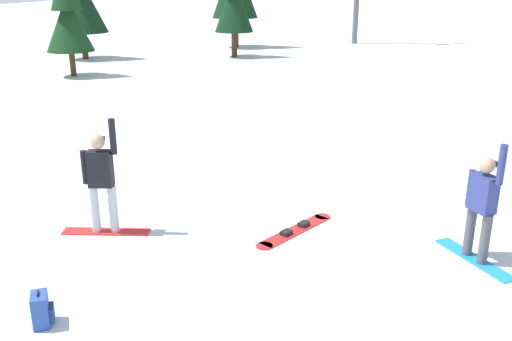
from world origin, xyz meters
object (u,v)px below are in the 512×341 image
at_px(loose_snowboard_near_left, 295,230).
at_px(pine_tree_short, 67,13).
at_px(snowboarder_midground, 101,180).
at_px(snowboarder_foreground, 481,206).
at_px(backpack_blue, 41,310).

bearing_deg(loose_snowboard_near_left, pine_tree_short, 94.51).
distance_m(snowboarder_midground, pine_tree_short, 17.10).
bearing_deg(snowboarder_foreground, loose_snowboard_near_left, 135.09).
relative_size(snowboarder_foreground, pine_tree_short, 0.39).
distance_m(loose_snowboard_near_left, pine_tree_short, 18.51).
distance_m(snowboarder_foreground, loose_snowboard_near_left, 3.08).
bearing_deg(snowboarder_foreground, pine_tree_short, 99.84).
xyz_separation_m(snowboarder_midground, backpack_blue, (-1.23, -2.44, -0.75)).
bearing_deg(snowboarder_midground, pine_tree_short, 84.65).
distance_m(loose_snowboard_near_left, backpack_blue, 4.41).
bearing_deg(snowboarder_foreground, backpack_blue, 171.39).
bearing_deg(loose_snowboard_near_left, backpack_blue, -165.30).
relative_size(loose_snowboard_near_left, backpack_blue, 3.94).
distance_m(snowboarder_foreground, pine_tree_short, 20.72).
relative_size(snowboarder_foreground, backpack_blue, 4.17).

